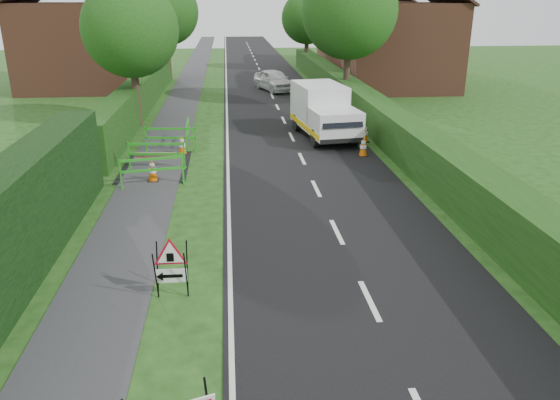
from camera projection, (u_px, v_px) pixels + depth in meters
ground at (250, 336)px, 10.06m from camera, size 120.00×120.00×0.00m
road_surface at (262, 76)px, 42.92m from camera, size 6.00×90.00×0.02m
footpath at (192, 77)px, 42.43m from camera, size 2.00×90.00×0.02m
hedge_west_far at (142, 110)px, 30.13m from camera, size 1.00×24.00×1.80m
hedge_east at (374, 130)px, 25.56m from camera, size 1.20×50.00×1.50m
house_west at (79, 44)px, 36.13m from camera, size 7.50×7.40×7.88m
house_east_a at (397, 44)px, 36.13m from camera, size 7.50×7.40×7.88m
house_east_b at (362, 32)px, 49.27m from camera, size 7.50×7.40×7.88m
tree_nw at (130, 29)px, 24.87m from camera, size 4.40×4.40×6.70m
tree_ne at (349, 10)px, 29.33m from camera, size 5.20×5.20×7.79m
tree_fw at (165, 12)px, 39.66m from camera, size 4.80×4.80×7.24m
tree_fe at (307, 18)px, 44.58m from camera, size 4.20×4.20×6.33m
triangle_sign at (169, 264)px, 11.08m from camera, size 0.79×0.79×1.13m
works_van at (323, 110)px, 23.96m from camera, size 2.53×5.10×2.23m
traffic_cone_0 at (363, 146)px, 21.26m from camera, size 0.38×0.38×0.79m
traffic_cone_1 at (365, 133)px, 23.38m from camera, size 0.38×0.38×0.79m
traffic_cone_2 at (344, 127)px, 24.49m from camera, size 0.38×0.38×0.79m
traffic_cone_3 at (152, 170)px, 18.37m from camera, size 0.38×0.38×0.79m
traffic_cone_4 at (182, 145)px, 21.51m from camera, size 0.38×0.38×0.79m
ped_barrier_0 at (152, 168)px, 17.84m from camera, size 2.09×0.73×1.00m
ped_barrier_1 at (156, 152)px, 19.64m from camera, size 2.08×0.54×1.00m
ped_barrier_2 at (171, 136)px, 21.87m from camera, size 2.09×0.58×1.00m
ped_barrier_3 at (188, 131)px, 22.75m from camera, size 0.38×2.06×1.00m
redwhite_plank at (157, 168)px, 19.96m from camera, size 1.50×0.11×0.25m
hatchback_car at (274, 80)px, 36.06m from camera, size 2.80×4.33×1.37m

